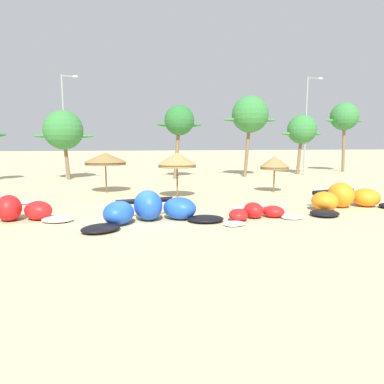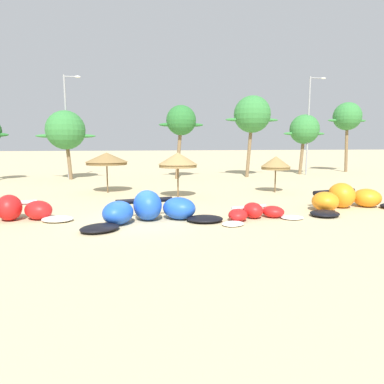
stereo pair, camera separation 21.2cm
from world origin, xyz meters
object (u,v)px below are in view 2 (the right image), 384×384
Objects in this scene: kite_left_of_center at (149,210)px; lamppost_west_center at (309,121)px; beach_umbrella_middle at (107,159)px; lamppost_west at (67,123)px; kite_left at (9,212)px; palm_left_of_gap at (66,130)px; palm_right at (347,117)px; kite_center at (256,213)px; palm_right_of_gap at (304,130)px; kite_right_of_center at (347,199)px; palm_center_left at (181,121)px; beach_umbrella_outermost at (276,163)px; beach_umbrella_near_palms at (178,160)px; palm_center_right at (252,115)px.

kite_left_of_center is 0.62× the size of lamppost_west_center.
beach_umbrella_middle reaches higher than kite_left_of_center.
kite_left_of_center is 0.67× the size of lamppost_west.
beach_umbrella_middle reaches higher than kite_left.
palm_left_of_gap is 32.86m from palm_right.
kite_center is 0.67× the size of palm_right_of_gap.
palm_right_of_gap is (25.37, 20.55, 4.64)m from kite_left.
lamppost_west reaches higher than kite_left_of_center.
kite_left_of_center is 0.98× the size of kite_right_of_center.
kite_left_of_center is 10.64m from beach_umbrella_middle.
kite_center is 20.14m from palm_center_left.
kite_left_of_center is at bearing -70.29° from palm_left_of_gap.
palm_left_of_gap is (-16.96, 12.01, 2.64)m from beach_umbrella_outermost.
beach_umbrella_near_palms is (2.23, 6.81, 2.01)m from kite_left_of_center.
beach_umbrella_outermost is at bearing 61.78° from kite_center.
lamppost_west reaches higher than beach_umbrella_middle.
palm_left_of_gap is 0.62× the size of lamppost_west_center.
palm_center_left reaches higher than beach_umbrella_middle.
kite_right_of_center is (17.75, 0.29, 0.07)m from kite_left.
kite_left is 17.75m from kite_right_of_center.
beach_umbrella_outermost is at bearing -100.11° from palm_center_right.
kite_center is at bearing -6.83° from kite_left.
beach_umbrella_middle is at bearing -154.20° from palm_right.
palm_right_of_gap is at bearing 2.83° from lamppost_west.
beach_umbrella_middle is at bearing -66.74° from lamppost_west.
palm_center_left is at bearing 81.19° from beach_umbrella_near_palms.
beach_umbrella_near_palms is at bearing -138.12° from palm_right_of_gap.
kite_left_of_center is 2.52× the size of beach_umbrella_outermost.
beach_umbrella_outermost is (7.50, 1.36, -0.35)m from beach_umbrella_near_palms.
kite_right_of_center is 7.13m from beach_umbrella_outermost.
kite_left is 2.16× the size of beach_umbrella_outermost.
palm_left_of_gap is at bearing -133.52° from lamppost_west.
kite_right_of_center is (11.16, 1.38, -0.01)m from kite_left_of_center.
kite_right_of_center is at bearing -32.33° from beach_umbrella_middle.
palm_right is (31.98, 22.57, 6.28)m from kite_left.
lamppost_west reaches higher than palm_right.
beach_umbrella_outermost is 21.02m from lamppost_west.
palm_right reaches higher than palm_center_left.
palm_center_right is 1.00× the size of palm_right.
beach_umbrella_near_palms is at bearing -98.81° from palm_center_left.
lamppost_west_center reaches higher than kite_left.
palm_center_left is at bearing 93.11° from kite_center.
palm_right_of_gap reaches higher than kite_left_of_center.
palm_center_left is (-7.03, 17.65, 5.25)m from kite_right_of_center.
palm_right is at bearing 44.70° from beach_umbrella_outermost.
palm_left_of_gap is 0.67× the size of lamppost_west.
kite_left is at bearing -88.65° from lamppost_west.
beach_umbrella_outermost is 0.27× the size of lamppost_west.
palm_left_of_gap is at bearing 134.36° from kite_right_of_center.
kite_left is at bearing -147.08° from beach_umbrella_near_palms.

